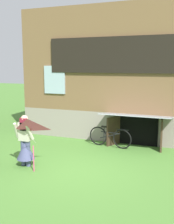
{
  "coord_description": "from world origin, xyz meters",
  "views": [
    {
      "loc": [
        2.81,
        -6.75,
        2.9
      ],
      "look_at": [
        -0.21,
        1.09,
        1.46
      ],
      "focal_mm": 43.88,
      "sensor_mm": 36.0,
      "label": 1
    }
  ],
  "objects": [
    {
      "name": "ground_plane",
      "position": [
        0.0,
        0.0,
        0.0
      ],
      "size": [
        60.0,
        60.0,
        0.0
      ],
      "primitive_type": "plane",
      "color": "#4C7F33"
    },
    {
      "name": "log_house",
      "position": [
        0.0,
        5.45,
        2.55
      ],
      "size": [
        7.53,
        6.03,
        5.1
      ],
      "color": "gray",
      "rests_on": "ground_plane"
    },
    {
      "name": "person",
      "position": [
        -1.59,
        -0.29,
        0.63
      ],
      "size": [
        0.6,
        0.52,
        1.5
      ],
      "rotation": [
        0.0,
        0.0,
        0.11
      ],
      "color": "#474C75",
      "rests_on": "ground_plane"
    },
    {
      "name": "kite",
      "position": [
        -1.16,
        -0.78,
        1.17
      ],
      "size": [
        0.87,
        0.87,
        1.42
      ],
      "color": "#E54C7F",
      "rests_on": "ground_plane"
    },
    {
      "name": "bicycle_black",
      "position": [
        0.17,
        2.4,
        0.36
      ],
      "size": [
        1.62,
        0.26,
        0.74
      ],
      "rotation": [
        0.0,
        0.0,
        -0.13
      ],
      "color": "black",
      "rests_on": "ground_plane"
    }
  ]
}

